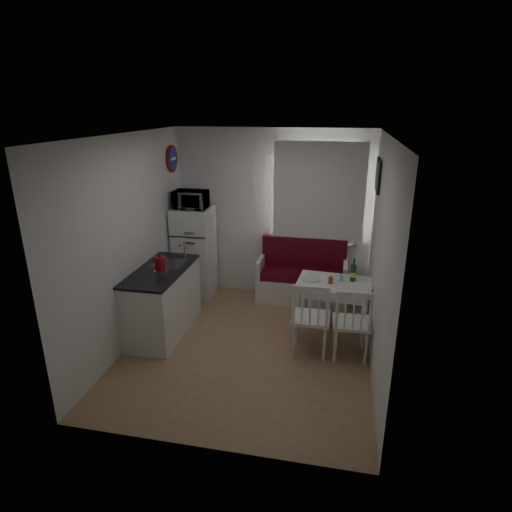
{
  "coord_description": "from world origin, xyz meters",
  "views": [
    {
      "loc": [
        1.05,
        -4.64,
        2.9
      ],
      "look_at": [
        -0.01,
        0.5,
        1.05
      ],
      "focal_mm": 30.0,
      "sensor_mm": 36.0,
      "label": 1
    }
  ],
  "objects_px": {
    "kitchen_counter": "(163,301)",
    "bench": "(302,281)",
    "wine_bottle": "(353,270)",
    "microwave": "(191,200)",
    "chair_right": "(352,317)",
    "fridge": "(195,252)",
    "dining_table": "(334,288)",
    "chair_left": "(311,312)",
    "kettle": "(160,264)"
  },
  "relations": [
    {
      "from": "bench",
      "to": "chair_left",
      "type": "relative_size",
      "value": 2.66
    },
    {
      "from": "chair_left",
      "to": "chair_right",
      "type": "distance_m",
      "value": 0.48
    },
    {
      "from": "dining_table",
      "to": "microwave",
      "type": "relative_size",
      "value": 2.05
    },
    {
      "from": "chair_right",
      "to": "fridge",
      "type": "bearing_deg",
      "value": 146.34
    },
    {
      "from": "kettle",
      "to": "microwave",
      "type": "bearing_deg",
      "value": 91.33
    },
    {
      "from": "fridge",
      "to": "kettle",
      "type": "xyz_separation_m",
      "value": [
        0.03,
        -1.34,
        0.3
      ]
    },
    {
      "from": "chair_left",
      "to": "fridge",
      "type": "height_order",
      "value": "fridge"
    },
    {
      "from": "kitchen_counter",
      "to": "bench",
      "type": "bearing_deg",
      "value": 38.31
    },
    {
      "from": "bench",
      "to": "microwave",
      "type": "height_order",
      "value": "microwave"
    },
    {
      "from": "kitchen_counter",
      "to": "dining_table",
      "type": "xyz_separation_m",
      "value": [
        2.22,
        0.46,
        0.18
      ]
    },
    {
      "from": "fridge",
      "to": "dining_table",
      "type": "bearing_deg",
      "value": -19.66
    },
    {
      "from": "chair_left",
      "to": "wine_bottle",
      "type": "distance_m",
      "value": 0.95
    },
    {
      "from": "chair_right",
      "to": "fridge",
      "type": "xyz_separation_m",
      "value": [
        -2.43,
        1.45,
        0.14
      ]
    },
    {
      "from": "dining_table",
      "to": "chair_left",
      "type": "xyz_separation_m",
      "value": [
        -0.25,
        -0.67,
        -0.04
      ]
    },
    {
      "from": "dining_table",
      "to": "microwave",
      "type": "distance_m",
      "value": 2.5
    },
    {
      "from": "wine_bottle",
      "to": "kettle",
      "type": "bearing_deg",
      "value": -164.73
    },
    {
      "from": "dining_table",
      "to": "fridge",
      "type": "height_order",
      "value": "fridge"
    },
    {
      "from": "bench",
      "to": "wine_bottle",
      "type": "xyz_separation_m",
      "value": [
        0.73,
        -0.8,
        0.55
      ]
    },
    {
      "from": "fridge",
      "to": "chair_left",
      "type": "bearing_deg",
      "value": -36.75
    },
    {
      "from": "dining_table",
      "to": "microwave",
      "type": "xyz_separation_m",
      "value": [
        -2.2,
        0.73,
        0.93
      ]
    },
    {
      "from": "dining_table",
      "to": "kettle",
      "type": "xyz_separation_m",
      "value": [
        -2.17,
        -0.56,
        0.38
      ]
    },
    {
      "from": "chair_right",
      "to": "wine_bottle",
      "type": "distance_m",
      "value": 0.82
    },
    {
      "from": "chair_left",
      "to": "chair_right",
      "type": "xyz_separation_m",
      "value": [
        0.48,
        0.0,
        -0.02
      ]
    },
    {
      "from": "bench",
      "to": "kettle",
      "type": "bearing_deg",
      "value": -138.94
    },
    {
      "from": "bench",
      "to": "kettle",
      "type": "relative_size",
      "value": 6.07
    },
    {
      "from": "microwave",
      "to": "kettle",
      "type": "xyz_separation_m",
      "value": [
        0.03,
        -1.29,
        -0.55
      ]
    },
    {
      "from": "kitchen_counter",
      "to": "chair_right",
      "type": "bearing_deg",
      "value": -4.82
    },
    {
      "from": "bench",
      "to": "kettle",
      "type": "xyz_separation_m",
      "value": [
        -1.67,
        -1.45,
        0.69
      ]
    },
    {
      "from": "dining_table",
      "to": "fridge",
      "type": "xyz_separation_m",
      "value": [
        -2.2,
        0.78,
        0.08
      ]
    },
    {
      "from": "dining_table",
      "to": "kettle",
      "type": "height_order",
      "value": "kettle"
    },
    {
      "from": "chair_left",
      "to": "kettle",
      "type": "distance_m",
      "value": 1.97
    },
    {
      "from": "chair_left",
      "to": "kettle",
      "type": "xyz_separation_m",
      "value": [
        -1.92,
        0.11,
        0.42
      ]
    },
    {
      "from": "microwave",
      "to": "dining_table",
      "type": "bearing_deg",
      "value": -18.49
    },
    {
      "from": "chair_right",
      "to": "chair_left",
      "type": "bearing_deg",
      "value": 177.55
    },
    {
      "from": "chair_right",
      "to": "kettle",
      "type": "distance_m",
      "value": 2.44
    },
    {
      "from": "kitchen_counter",
      "to": "fridge",
      "type": "height_order",
      "value": "fridge"
    },
    {
      "from": "chair_right",
      "to": "wine_bottle",
      "type": "height_order",
      "value": "wine_bottle"
    },
    {
      "from": "chair_right",
      "to": "dining_table",
      "type": "bearing_deg",
      "value": 106.45
    },
    {
      "from": "dining_table",
      "to": "wine_bottle",
      "type": "distance_m",
      "value": 0.35
    },
    {
      "from": "dining_table",
      "to": "wine_bottle",
      "type": "relative_size",
      "value": 3.24
    },
    {
      "from": "kitchen_counter",
      "to": "dining_table",
      "type": "relative_size",
      "value": 1.31
    },
    {
      "from": "kitchen_counter",
      "to": "chair_left",
      "type": "relative_size",
      "value": 2.56
    },
    {
      "from": "chair_left",
      "to": "wine_bottle",
      "type": "bearing_deg",
      "value": 57.5
    },
    {
      "from": "microwave",
      "to": "wine_bottle",
      "type": "relative_size",
      "value": 1.58
    },
    {
      "from": "fridge",
      "to": "microwave",
      "type": "xyz_separation_m",
      "value": [
        0.0,
        -0.05,
        0.85
      ]
    },
    {
      "from": "chair_left",
      "to": "microwave",
      "type": "height_order",
      "value": "microwave"
    },
    {
      "from": "kitchen_counter",
      "to": "kettle",
      "type": "height_order",
      "value": "kitchen_counter"
    },
    {
      "from": "wine_bottle",
      "to": "kitchen_counter",
      "type": "bearing_deg",
      "value": -167.14
    },
    {
      "from": "microwave",
      "to": "wine_bottle",
      "type": "height_order",
      "value": "microwave"
    },
    {
      "from": "kettle",
      "to": "kitchen_counter",
      "type": "bearing_deg",
      "value": 117.31
    }
  ]
}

